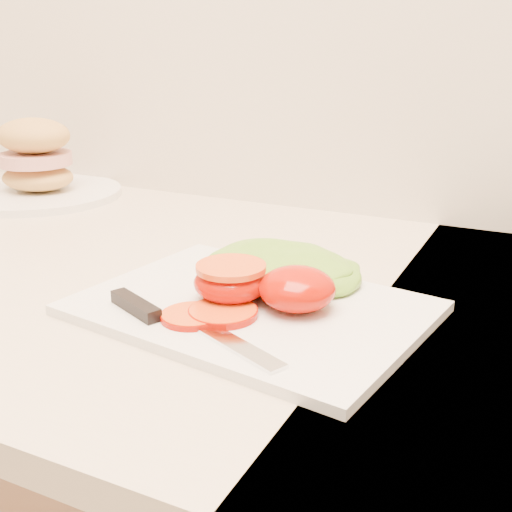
% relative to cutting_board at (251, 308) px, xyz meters
% --- Properties ---
extents(cutting_board, '(0.35, 0.27, 0.01)m').
position_rel_cutting_board_xyz_m(cutting_board, '(0.00, 0.00, 0.00)').
color(cutting_board, silver).
rests_on(cutting_board, counter).
extents(tomato_half_dome, '(0.07, 0.07, 0.04)m').
position_rel_cutting_board_xyz_m(tomato_half_dome, '(0.04, 0.01, 0.03)').
color(tomato_half_dome, '#B30900').
rests_on(tomato_half_dome, cutting_board).
extents(tomato_half_cut, '(0.07, 0.07, 0.04)m').
position_rel_cutting_board_xyz_m(tomato_half_cut, '(-0.02, -0.00, 0.03)').
color(tomato_half_cut, '#B30900').
rests_on(tomato_half_cut, cutting_board).
extents(tomato_slice_0, '(0.06, 0.06, 0.01)m').
position_rel_cutting_board_xyz_m(tomato_slice_0, '(-0.01, -0.04, 0.01)').
color(tomato_slice_0, orange).
rests_on(tomato_slice_0, cutting_board).
extents(tomato_slice_1, '(0.05, 0.05, 0.01)m').
position_rel_cutting_board_xyz_m(tomato_slice_1, '(-0.03, -0.06, 0.01)').
color(tomato_slice_1, orange).
rests_on(tomato_slice_1, cutting_board).
extents(lettuce_leaf_0, '(0.16, 0.11, 0.03)m').
position_rel_cutting_board_xyz_m(lettuce_leaf_0, '(-0.00, 0.07, 0.02)').
color(lettuce_leaf_0, '#77B12E').
rests_on(lettuce_leaf_0, cutting_board).
extents(lettuce_leaf_1, '(0.14, 0.14, 0.02)m').
position_rel_cutting_board_xyz_m(lettuce_leaf_1, '(0.04, 0.07, 0.02)').
color(lettuce_leaf_1, '#77B12E').
rests_on(lettuce_leaf_1, cutting_board).
extents(knife, '(0.21, 0.08, 0.01)m').
position_rel_cutting_board_xyz_m(knife, '(-0.05, -0.07, 0.01)').
color(knife, silver).
rests_on(knife, cutting_board).
extents(sandwich_plate, '(0.26, 0.26, 0.13)m').
position_rel_cutting_board_xyz_m(sandwich_plate, '(-0.52, 0.27, 0.04)').
color(sandwich_plate, white).
rests_on(sandwich_plate, counter).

